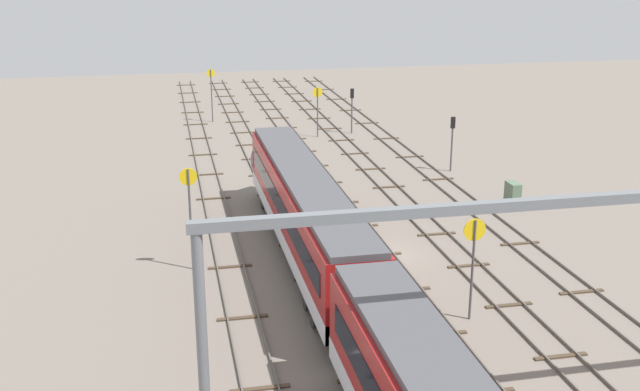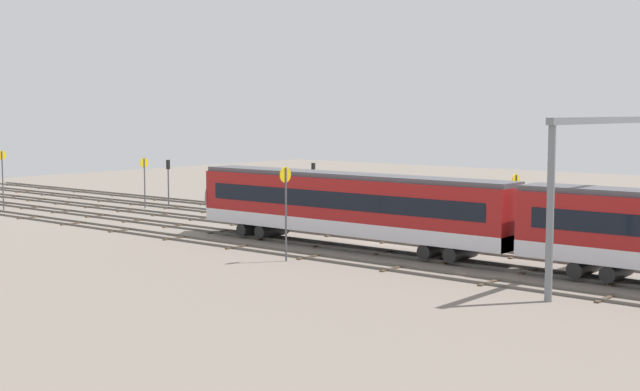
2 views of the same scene
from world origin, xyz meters
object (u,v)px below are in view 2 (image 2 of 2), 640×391
speed_sign_distant_end (516,199)px  overhead_gantry (639,151)px  signal_light_trackside_departure (168,175)px  speed_sign_near_foreground (2,172)px  speed_sign_far_trackside (144,175)px  speed_sign_mid_trackside (286,200)px  relay_cabinet (403,209)px  signal_light_trackside_approach (313,180)px

speed_sign_distant_end → overhead_gantry: bearing=169.5°
speed_sign_distant_end → signal_light_trackside_departure: size_ratio=1.15×
speed_sign_near_foreground → speed_sign_far_trackside: speed_sign_near_foreground is taller
speed_sign_far_trackside → speed_sign_near_foreground: bearing=46.2°
speed_sign_far_trackside → speed_sign_mid_trackside: bearing=156.2°
speed_sign_far_trackside → relay_cabinet: (-23.02, -8.79, -2.23)m
overhead_gantry → signal_light_trackside_approach: bearing=-17.1°
speed_sign_distant_end → relay_cabinet: speed_sign_distant_end is taller
speed_sign_distant_end → speed_sign_far_trackside: bearing=-0.9°
speed_sign_mid_trackside → speed_sign_far_trackside: (29.50, -13.01, -0.61)m
speed_sign_mid_trackside → speed_sign_far_trackside: bearing=-23.8°
signal_light_trackside_approach → signal_light_trackside_departure: signal_light_trackside_approach is taller
speed_sign_near_foreground → signal_light_trackside_departure: 15.04m
speed_sign_mid_trackside → signal_light_trackside_approach: (15.67, -20.92, -0.81)m
overhead_gantry → speed_sign_mid_trackside: bearing=32.5°
speed_sign_distant_end → relay_cabinet: 18.00m
signal_light_trackside_approach → speed_sign_mid_trackside: bearing=126.8°
speed_sign_far_trackside → relay_cabinet: size_ratio=2.80×
speed_sign_distant_end → speed_sign_near_foreground: bearing=10.4°
speed_sign_mid_trackside → relay_cabinet: bearing=-73.4°
signal_light_trackside_departure → signal_light_trackside_approach: bearing=-163.2°
overhead_gantry → signal_light_trackside_departure: overhead_gantry is taller
overhead_gantry → speed_sign_distant_end: 9.18m
speed_sign_near_foreground → relay_cabinet: speed_sign_near_foreground is taller
overhead_gantry → speed_sign_near_foreground: 55.92m
speed_sign_mid_trackside → speed_sign_near_foreground: bearing=-5.7°
speed_sign_mid_trackside → signal_light_trackside_approach: bearing=-53.2°
overhead_gantry → signal_light_trackside_departure: 47.85m
overhead_gantry → speed_sign_mid_trackside: overhead_gantry is taller
speed_sign_distant_end → relay_cabinet: bearing=-31.7°
signal_light_trackside_departure → relay_cabinet: 24.47m
signal_light_trackside_approach → relay_cabinet: (-9.19, -0.87, -2.03)m
speed_sign_mid_trackside → speed_sign_far_trackside: size_ratio=1.21×
overhead_gantry → relay_cabinet: 26.62m
speed_sign_mid_trackside → relay_cabinet: size_ratio=3.40×
speed_sign_distant_end → signal_light_trackside_departure: speed_sign_distant_end is taller
signal_light_trackside_approach → speed_sign_near_foreground: bearing=37.1°
speed_sign_mid_trackside → signal_light_trackside_approach: 26.15m
speed_sign_distant_end → signal_light_trackside_departure: (38.98, -4.09, -0.51)m
speed_sign_far_trackside → signal_light_trackside_departure: size_ratio=1.09×
speed_sign_far_trackside → signal_light_trackside_approach: 15.94m
signal_light_trackside_approach → speed_sign_distant_end: bearing=160.8°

